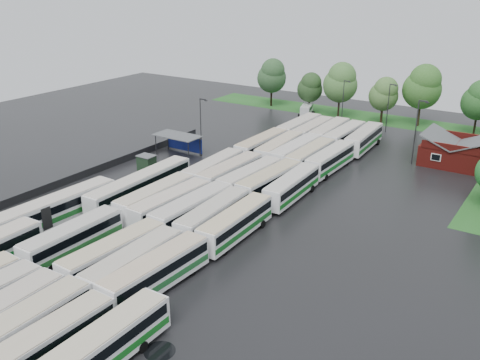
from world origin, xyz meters
The scene contains 50 objects.
ground centered at (0.00, 0.00, 0.00)m, with size 160.00×160.00×0.00m, color black.
brick_building centered at (24.00, 42.77, 1.87)m, with size 10.07×8.60×5.39m.
wash_shed centered at (-17.20, 22.02, 2.99)m, with size 8.20×4.20×3.58m.
utility_hut centered at (-16.20, 12.60, 1.32)m, with size 2.70×2.20×2.62m.
grass_strip_north centered at (2.00, 64.80, 0.01)m, with size 80.00×10.00×0.01m, color #215C1E.
west_fence centered at (-22.20, 8.00, 0.60)m, with size 0.10×50.00×1.20m, color #2D2D30.
bus_r0c3 centered at (5.14, -25.67, 2.02)m, with size 3.04×13.25×3.68m.
bus_r0c4 centered at (8.27, -25.71, 1.93)m, with size 2.92×12.63×3.50m.
bus_r1c0 centered at (-4.46, -12.14, 1.95)m, with size 2.71×12.71×3.54m.
bus_r1c2 centered at (2.09, -12.19, 1.97)m, with size 3.39×13.00×3.59m.
bus_r1c3 centered at (5.25, -12.52, 1.95)m, with size 2.92×12.79×3.55m.
bus_r1c4 centered at (8.23, -12.53, 2.01)m, with size 3.27×13.22×3.65m.
bus_r2c0 centered at (-4.29, 1.45, 1.98)m, with size 2.83×12.96×3.60m.
bus_r2c1 centered at (-1.36, 1.04, 1.96)m, with size 3.36×12.94×3.57m.
bus_r2c2 centered at (2.07, 1.12, 2.03)m, with size 3.19×13.32×3.69m.
bus_r2c3 centered at (5.28, 1.16, 1.98)m, with size 3.36×13.02×3.59m.
bus_r2c4 centered at (8.60, 1.06, 1.96)m, with size 3.09×12.90×3.57m.
bus_r3c0 centered at (-4.43, 14.61, 1.98)m, with size 3.28×13.02×3.59m.
bus_r3c1 centered at (-1.31, 14.55, 2.00)m, with size 3.11×13.15×3.64m.
bus_r3c2 centered at (2.14, 14.53, 1.96)m, with size 3.36×12.92×3.56m.
bus_r3c3 centered at (5.25, 14.66, 2.01)m, with size 3.45×13.23×3.65m.
bus_r3c4 centered at (8.58, 15.09, 1.93)m, with size 3.16×12.71×3.51m.
bus_r4c0 centered at (-4.51, 28.68, 2.01)m, with size 2.91×13.18×3.66m.
bus_r4c1 centered at (-1.04, 28.70, 1.99)m, with size 3.34×13.11×3.62m.
bus_r4c2 centered at (2.12, 28.61, 2.02)m, with size 2.96×13.22×3.67m.
bus_r4c3 centered at (5.01, 28.16, 1.97)m, with size 2.78×12.89×3.59m.
bus_r4c4 centered at (8.26, 28.58, 1.95)m, with size 2.87×12.79×3.55m.
bus_r5c0 centered at (-4.26, 42.02, 2.02)m, with size 2.88×13.19×3.67m.
bus_r5c1 centered at (-1.22, 41.82, 1.95)m, with size 2.82×12.75×3.54m.
bus_r5c2 centered at (1.91, 42.24, 2.00)m, with size 3.11×13.13×3.64m.
bus_r5c3 centered at (5.06, 41.87, 1.98)m, with size 2.90×12.98×3.61m.
bus_r5c4 centered at (8.59, 42.10, 2.02)m, with size 3.46×13.32×3.67m.
artic_bus_west_b centered at (-9.28, 3.91, 1.96)m, with size 3.12×19.06×3.53m.
artic_bus_west_c centered at (-12.44, -9.39, 2.04)m, with size 3.58×19.90×3.68m.
minibus centered at (-11.06, 58.74, 1.34)m, with size 3.59×5.90×2.42m.
tree_north_0 centered at (-22.16, 62.39, 7.26)m, with size 6.82×6.82×11.29m.
tree_north_1 centered at (-11.37, 60.69, 5.99)m, with size 5.62×5.62×9.31m.
tree_north_2 centered at (-4.25, 60.69, 7.83)m, with size 7.35×7.35×12.17m.
tree_north_3 centered at (5.34, 60.95, 6.41)m, with size 6.02×6.02×9.98m.
tree_north_4 centered at (12.29, 63.52, 8.27)m, with size 7.76×7.76×12.85m.
tree_north_5 centered at (23.37, 62.70, 7.03)m, with size 6.60×6.60×10.93m.
lamp_post_ne centered at (18.33, 39.17, 6.26)m, with size 1.66×0.32×10.77m.
lamp_post_nw centered at (-13.45, 23.56, 5.86)m, with size 1.55×0.30×10.09m.
lamp_post_back_w centered at (-0.98, 54.92, 5.49)m, with size 1.46×0.28×9.46m.
lamp_post_back_e centered at (8.18, 55.65, 5.59)m, with size 1.48×0.29×9.63m.
puddle_0 centered at (-2.28, -17.78, 0.00)m, with size 3.78×3.78×0.01m, color black.
puddle_1 centered at (8.49, -24.84, 0.00)m, with size 3.66×3.66×0.01m, color black.
puddle_2 centered at (-8.54, 4.28, 0.00)m, with size 6.81×6.81×0.01m, color black.
puddle_3 centered at (3.68, -3.37, 0.00)m, with size 4.54×4.54×0.01m, color black.
puddle_4 centered at (14.64, -19.47, 0.00)m, with size 2.69×2.69×0.01m, color black.
Camera 1 is at (40.29, -46.23, 29.47)m, focal length 40.00 mm.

